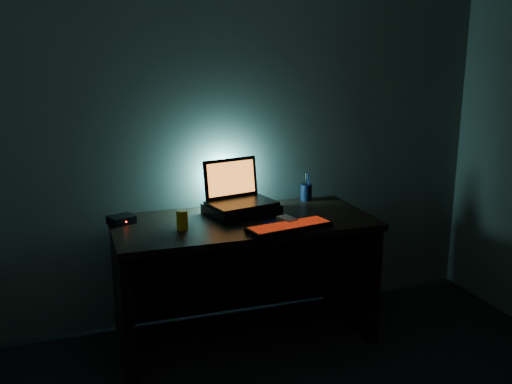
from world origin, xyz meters
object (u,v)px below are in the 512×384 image
at_px(laptop, 237,193).
at_px(juice_glass, 182,220).
at_px(keyboard, 289,227).
at_px(pen_cup, 306,192).
at_px(mouse, 287,220).
at_px(router, 121,220).

height_order(laptop, juice_glass, laptop).
bearing_deg(keyboard, pen_cup, 47.53).
bearing_deg(mouse, router, 144.50).
relative_size(keyboard, router, 2.98).
distance_m(laptop, pen_cup, 0.53).
relative_size(laptop, keyboard, 0.86).
relative_size(juice_glass, router, 0.64).
relative_size(pen_cup, juice_glass, 0.99).
height_order(laptop, keyboard, laptop).
relative_size(pen_cup, router, 0.63).
distance_m(mouse, pen_cup, 0.55).
bearing_deg(mouse, juice_glass, 154.73).
bearing_deg(keyboard, router, 144.23).
bearing_deg(juice_glass, pen_cup, 21.87).
relative_size(mouse, pen_cup, 1.08).
distance_m(pen_cup, juice_glass, 0.96).
bearing_deg(pen_cup, mouse, -124.67).
bearing_deg(juice_glass, keyboard, -18.39).
relative_size(mouse, juice_glass, 1.07).
distance_m(mouse, router, 0.94).
distance_m(keyboard, juice_glass, 0.59).
bearing_deg(pen_cup, keyboard, -121.60).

